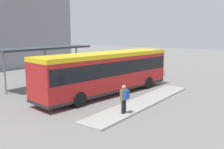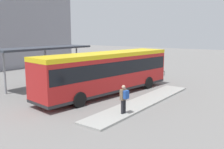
% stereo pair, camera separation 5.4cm
% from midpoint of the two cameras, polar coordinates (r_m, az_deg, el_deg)
% --- Properties ---
extents(ground_plane, '(120.00, 120.00, 0.00)m').
position_cam_midpoint_polar(ground_plane, '(19.99, -0.98, -4.45)').
color(ground_plane, slate).
extents(curb_island, '(11.74, 1.80, 0.12)m').
position_cam_midpoint_polar(curb_island, '(17.67, 7.28, -6.21)').
color(curb_island, '#9E9E99').
rests_on(curb_island, ground_plane).
extents(city_bus, '(12.66, 4.09, 3.31)m').
position_cam_midpoint_polar(city_bus, '(19.63, -0.98, 1.02)').
color(city_bus, red).
rests_on(city_bus, ground_plane).
extents(pedestrian_waiting, '(0.45, 0.49, 1.71)m').
position_cam_midpoint_polar(pedestrian_waiting, '(14.61, 2.88, -5.26)').
color(pedestrian_waiting, '#232328').
rests_on(pedestrian_waiting, curb_island).
extents(bicycle_white, '(0.48, 1.62, 0.70)m').
position_cam_midpoint_polar(bicycle_white, '(28.94, 10.52, 0.47)').
color(bicycle_white, black).
rests_on(bicycle_white, ground_plane).
extents(bicycle_green, '(0.48, 1.78, 0.77)m').
position_cam_midpoint_polar(bicycle_green, '(29.48, 9.42, 0.73)').
color(bicycle_green, black).
rests_on(bicycle_green, ground_plane).
extents(bicycle_yellow, '(0.48, 1.71, 0.74)m').
position_cam_midpoint_polar(bicycle_yellow, '(29.61, 7.92, 0.77)').
color(bicycle_yellow, black).
rests_on(bicycle_yellow, ground_plane).
extents(station_shelter, '(9.48, 2.60, 3.55)m').
position_cam_midpoint_polar(station_shelter, '(23.46, -15.03, 5.63)').
color(station_shelter, '#383D47').
rests_on(station_shelter, ground_plane).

